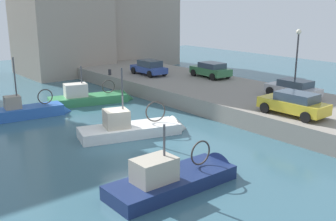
# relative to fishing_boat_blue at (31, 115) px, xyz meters

# --- Properties ---
(water_surface) EXTENTS (80.00, 80.00, 0.00)m
(water_surface) POSITION_rel_fishing_boat_blue_xyz_m (2.35, -8.63, -0.11)
(water_surface) COLOR #386070
(water_surface) RESTS_ON ground
(quay_wall) EXTENTS (9.00, 56.00, 1.20)m
(quay_wall) POSITION_rel_fishing_boat_blue_xyz_m (13.85, -8.63, 0.49)
(quay_wall) COLOR gray
(quay_wall) RESTS_ON ground
(fishing_boat_blue) EXTENTS (5.87, 2.33, 5.02)m
(fishing_boat_blue) POSITION_rel_fishing_boat_blue_xyz_m (0.00, 0.00, 0.00)
(fishing_boat_blue) COLOR #2D60B7
(fishing_boat_blue) RESTS_ON ground
(fishing_boat_navy) EXTENTS (6.70, 2.36, 3.93)m
(fishing_boat_navy) POSITION_rel_fishing_boat_blue_xyz_m (0.89, -15.09, 0.04)
(fishing_boat_navy) COLOR navy
(fishing_boat_navy) RESTS_ON ground
(fishing_boat_green) EXTENTS (7.11, 3.39, 3.88)m
(fishing_boat_green) POSITION_rel_fishing_boat_blue_xyz_m (5.35, 0.90, 0.04)
(fishing_boat_green) COLOR #388951
(fishing_boat_green) RESTS_ON ground
(fishing_boat_white) EXTENTS (7.09, 3.72, 5.07)m
(fishing_boat_white) POSITION_rel_fishing_boat_blue_xyz_m (3.48, -8.01, 0.04)
(fishing_boat_white) COLOR white
(fishing_boat_white) RESTS_ON ground
(parked_car_blue) EXTENTS (1.95, 3.99, 1.41)m
(parked_car_blue) POSITION_rel_fishing_boat_blue_xyz_m (12.67, 3.11, 1.81)
(parked_car_blue) COLOR #334C9E
(parked_car_blue) RESTS_ON quay_wall
(parked_car_yellow) EXTENTS (1.94, 4.16, 1.43)m
(parked_car_yellow) POSITION_rel_fishing_boat_blue_xyz_m (10.95, -13.92, 1.83)
(parked_car_yellow) COLOR gold
(parked_car_yellow) RESTS_ON quay_wall
(parked_car_green) EXTENTS (2.24, 4.04, 1.38)m
(parked_car_green) POSITION_rel_fishing_boat_blue_xyz_m (16.28, -1.52, 1.81)
(parked_car_green) COLOR #387547
(parked_car_green) RESTS_ON quay_wall
(parked_car_silver) EXTENTS (1.98, 3.97, 1.29)m
(parked_car_silver) POSITION_rel_fishing_boat_blue_xyz_m (15.12, -11.05, 1.77)
(parked_car_silver) COLOR #B7B7BC
(parked_car_silver) RESTS_ON quay_wall
(mooring_bollard_mid) EXTENTS (0.28, 0.28, 0.55)m
(mooring_bollard_mid) POSITION_rel_fishing_boat_blue_xyz_m (9.70, 5.37, 1.37)
(mooring_bollard_mid) COLOR #2D2D33
(mooring_bollard_mid) RESTS_ON quay_wall
(quay_streetlamp) EXTENTS (0.36, 0.36, 4.83)m
(quay_streetlamp) POSITION_rel_fishing_boat_blue_xyz_m (15.35, -10.97, 4.35)
(quay_streetlamp) COLOR #38383D
(quay_streetlamp) RESTS_ON quay_wall
(waterfront_building_west_mid) EXTENTS (11.07, 8.34, 13.42)m
(waterfront_building_west_mid) POSITION_rel_fishing_boat_blue_xyz_m (19.61, 16.96, 6.63)
(waterfront_building_west_mid) COLOR #A39384
(waterfront_building_west_mid) RESTS_ON ground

